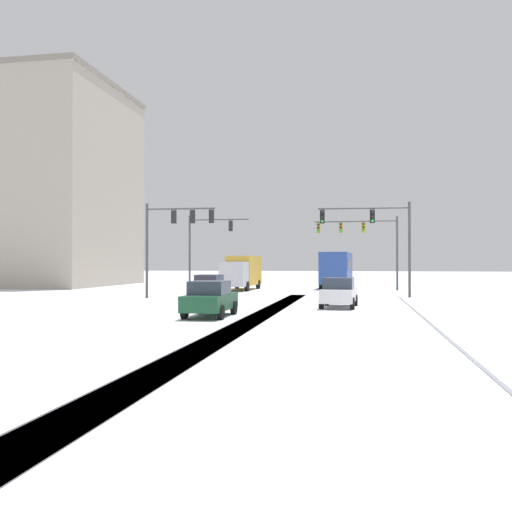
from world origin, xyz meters
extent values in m
cube|color=#4C4C51|center=(1.05, 17.79, 0.00)|extent=(1.15, 39.15, 0.01)
cube|color=#4C4C51|center=(1.01, 17.79, 0.00)|extent=(1.18, 39.15, 0.01)
cube|color=white|center=(10.23, 16.01, 0.06)|extent=(4.00, 39.15, 0.12)
cylinder|color=#47474C|center=(-8.83, 31.59, 3.25)|extent=(0.18, 0.18, 6.50)
cylinder|color=#47474C|center=(-6.43, 31.60, 6.10)|extent=(4.81, 0.15, 0.12)
cube|color=black|center=(-6.91, 31.60, 5.55)|extent=(0.32, 0.24, 0.90)
sphere|color=black|center=(-6.91, 31.76, 5.85)|extent=(0.20, 0.20, 0.20)
sphere|color=black|center=(-6.91, 31.76, 5.55)|extent=(0.20, 0.20, 0.20)
sphere|color=green|center=(-6.91, 31.76, 5.25)|extent=(0.20, 0.20, 0.20)
cube|color=black|center=(-5.59, 31.61, 5.55)|extent=(0.32, 0.24, 0.90)
sphere|color=black|center=(-5.59, 31.77, 5.85)|extent=(0.20, 0.20, 0.20)
sphere|color=black|center=(-5.59, 31.77, 5.55)|extent=(0.20, 0.20, 0.20)
sphere|color=green|center=(-5.59, 31.77, 5.25)|extent=(0.20, 0.20, 0.20)
cube|color=black|center=(-4.27, 31.62, 5.55)|extent=(0.32, 0.24, 0.90)
sphere|color=black|center=(-4.27, 31.78, 5.85)|extent=(0.20, 0.20, 0.20)
sphere|color=black|center=(-4.27, 31.78, 5.55)|extent=(0.20, 0.20, 0.20)
sphere|color=green|center=(-4.27, 31.78, 5.25)|extent=(0.20, 0.20, 0.20)
cylinder|color=#47474C|center=(8.83, 33.59, 3.25)|extent=(0.18, 0.18, 6.50)
cylinder|color=#47474C|center=(5.80, 33.45, 6.10)|extent=(6.08, 0.40, 0.12)
cube|color=black|center=(6.41, 33.47, 5.55)|extent=(0.33, 0.25, 0.90)
sphere|color=black|center=(6.41, 33.31, 5.85)|extent=(0.20, 0.20, 0.20)
sphere|color=black|center=(6.41, 33.31, 5.55)|extent=(0.20, 0.20, 0.20)
sphere|color=green|center=(6.41, 33.31, 5.25)|extent=(0.20, 0.20, 0.20)
cube|color=black|center=(3.07, 33.32, 5.55)|extent=(0.33, 0.25, 0.90)
sphere|color=black|center=(3.07, 33.16, 5.85)|extent=(0.20, 0.20, 0.20)
sphere|color=black|center=(3.07, 33.16, 5.55)|extent=(0.20, 0.20, 0.20)
sphere|color=green|center=(3.07, 33.16, 5.25)|extent=(0.20, 0.20, 0.20)
cylinder|color=#47474C|center=(-8.83, 41.59, 3.25)|extent=(0.18, 0.18, 6.50)
cylinder|color=#47474C|center=(-6.24, 41.58, 6.10)|extent=(5.19, 0.13, 0.12)
cube|color=black|center=(-5.20, 41.58, 5.55)|extent=(0.32, 0.24, 0.90)
sphere|color=black|center=(-5.20, 41.74, 5.85)|extent=(0.20, 0.20, 0.20)
sphere|color=black|center=(-5.20, 41.74, 5.55)|extent=(0.20, 0.20, 0.20)
sphere|color=green|center=(-5.20, 41.74, 5.25)|extent=(0.20, 0.20, 0.20)
cylinder|color=#47474C|center=(8.83, 45.59, 3.25)|extent=(0.18, 0.18, 6.50)
cylinder|color=#47474C|center=(5.21, 45.72, 6.10)|extent=(7.25, 0.38, 0.12)
cube|color=#B79319|center=(5.94, 45.69, 5.55)|extent=(0.33, 0.25, 0.90)
sphere|color=black|center=(5.93, 45.53, 5.85)|extent=(0.20, 0.20, 0.20)
sphere|color=black|center=(5.93, 45.53, 5.55)|extent=(0.20, 0.20, 0.20)
sphere|color=green|center=(5.93, 45.53, 5.25)|extent=(0.20, 0.20, 0.20)
cube|color=#B79319|center=(3.95, 45.76, 5.55)|extent=(0.33, 0.25, 0.90)
sphere|color=black|center=(3.94, 45.60, 5.85)|extent=(0.20, 0.20, 0.20)
sphere|color=black|center=(3.94, 45.60, 5.55)|extent=(0.20, 0.20, 0.20)
sphere|color=green|center=(3.94, 45.60, 5.25)|extent=(0.20, 0.20, 0.20)
cube|color=#B79319|center=(1.95, 45.83, 5.55)|extent=(0.33, 0.25, 0.90)
sphere|color=black|center=(1.95, 45.67, 5.85)|extent=(0.20, 0.20, 0.20)
sphere|color=black|center=(1.95, 45.67, 5.55)|extent=(0.20, 0.20, 0.20)
sphere|color=green|center=(1.95, 45.67, 5.25)|extent=(0.20, 0.20, 0.20)
cube|color=red|center=(-4.50, 32.04, 0.67)|extent=(1.78, 4.13, 0.70)
cube|color=#2D3847|center=(-4.50, 31.89, 1.32)|extent=(1.60, 1.93, 0.60)
cylinder|color=black|center=(-5.28, 33.33, 0.32)|extent=(0.23, 0.64, 0.64)
cylinder|color=black|center=(-3.67, 33.30, 0.32)|extent=(0.23, 0.64, 0.64)
cylinder|color=black|center=(-5.33, 30.79, 0.32)|extent=(0.23, 0.64, 0.64)
cylinder|color=black|center=(-3.72, 30.76, 0.32)|extent=(0.23, 0.64, 0.64)
cube|color=silver|center=(4.43, 25.86, 0.67)|extent=(1.93, 4.19, 0.70)
cube|color=#2D3847|center=(4.42, 25.71, 1.32)|extent=(1.67, 1.99, 0.60)
cylinder|color=black|center=(3.69, 27.18, 0.32)|extent=(0.26, 0.65, 0.64)
cylinder|color=black|center=(5.31, 27.09, 0.32)|extent=(0.26, 0.65, 0.64)
cylinder|color=black|center=(3.55, 24.64, 0.32)|extent=(0.26, 0.65, 0.64)
cylinder|color=black|center=(5.16, 24.55, 0.32)|extent=(0.26, 0.65, 0.64)
cube|color=#194C2D|center=(-1.13, 19.53, 0.67)|extent=(1.72, 4.11, 0.70)
cube|color=#2D3847|center=(-1.13, 19.38, 1.32)|extent=(1.57, 1.91, 0.60)
cylinder|color=black|center=(-1.93, 20.81, 0.32)|extent=(0.22, 0.64, 0.64)
cylinder|color=black|center=(-0.32, 20.80, 0.32)|extent=(0.22, 0.64, 0.64)
cylinder|color=black|center=(-1.94, 18.27, 0.32)|extent=(0.22, 0.64, 0.64)
cylinder|color=black|center=(-0.33, 18.26, 0.32)|extent=(0.22, 0.64, 0.64)
cube|color=#284793|center=(3.44, 50.19, 1.93)|extent=(2.87, 11.08, 2.90)
cube|color=#283342|center=(3.44, 50.19, 2.28)|extent=(2.88, 10.20, 0.90)
cylinder|color=black|center=(4.50, 46.30, 0.48)|extent=(0.33, 0.97, 0.96)
cylinder|color=black|center=(2.12, 46.38, 0.48)|extent=(0.33, 0.97, 0.96)
cylinder|color=black|center=(4.74, 53.44, 0.48)|extent=(0.33, 0.97, 0.96)
cylinder|color=black|center=(2.36, 53.52, 0.48)|extent=(0.33, 0.97, 0.96)
cube|color=#B7BABF|center=(-4.82, 41.17, 1.47)|extent=(2.16, 2.26, 2.10)
cube|color=gold|center=(-4.71, 44.87, 1.72)|extent=(2.35, 5.26, 2.60)
cylinder|color=black|center=(-3.80, 41.58, 0.42)|extent=(0.30, 0.85, 0.84)
cylinder|color=black|center=(-5.82, 41.64, 0.42)|extent=(0.30, 0.85, 0.84)
cylinder|color=black|center=(-3.66, 46.27, 0.42)|extent=(0.30, 0.85, 0.84)
cylinder|color=black|center=(-5.68, 46.33, 0.42)|extent=(0.30, 0.85, 0.84)
camera|label=1|loc=(5.45, -5.21, 2.46)|focal=39.62mm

